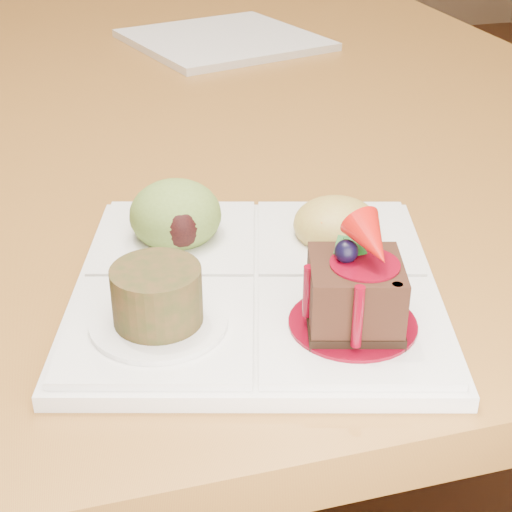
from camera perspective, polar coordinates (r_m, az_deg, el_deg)
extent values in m
plane|color=#512F17|center=(1.64, -2.97, -11.70)|extent=(6.00, 6.00, 0.00)
cube|color=olive|center=(1.29, -3.82, 13.69)|extent=(1.00, 1.80, 0.04)
cylinder|color=olive|center=(2.28, 3.01, 10.86)|extent=(0.06, 0.06, 0.71)
cylinder|color=black|center=(1.79, 16.96, -0.51)|extent=(0.04, 0.04, 0.45)
cylinder|color=black|center=(2.10, 13.71, 4.52)|extent=(0.04, 0.04, 0.45)
cube|color=silver|center=(0.61, 0.00, -2.39)|extent=(0.34, 0.34, 0.01)
cube|color=silver|center=(0.55, 7.02, -5.25)|extent=(0.16, 0.16, 0.01)
cube|color=silver|center=(0.55, -7.04, -5.23)|extent=(0.16, 0.16, 0.01)
cube|color=silver|center=(0.66, -5.78, 1.32)|extent=(0.16, 0.16, 0.01)
cube|color=silver|center=(0.66, 5.81, 1.31)|extent=(0.16, 0.16, 0.01)
cylinder|color=#640312|center=(0.55, 7.04, -4.88)|extent=(0.09, 0.09, 0.00)
cube|color=black|center=(0.54, 7.06, -4.62)|extent=(0.08, 0.08, 0.01)
cube|color=black|center=(0.53, 7.22, -2.43)|extent=(0.08, 0.08, 0.04)
cylinder|color=#640312|center=(0.52, 7.36, -0.47)|extent=(0.05, 0.05, 0.00)
sphere|color=black|center=(0.52, 6.59, 0.35)|extent=(0.02, 0.02, 0.02)
cone|color=#AE100B|center=(0.51, 8.42, 1.07)|extent=(0.03, 0.05, 0.04)
cube|color=#114712|center=(0.53, 7.21, 0.76)|extent=(0.01, 0.02, 0.01)
cube|color=#114712|center=(0.53, 6.38, 0.76)|extent=(0.02, 0.02, 0.01)
cylinder|color=#640312|center=(0.50, 7.42, -4.41)|extent=(0.01, 0.01, 0.04)
cylinder|color=#640312|center=(0.51, 10.06, -3.96)|extent=(0.01, 0.01, 0.04)
cylinder|color=#640312|center=(0.53, 3.80, -2.57)|extent=(0.01, 0.01, 0.04)
cylinder|color=silver|center=(0.55, -7.07, -4.80)|extent=(0.10, 0.10, 0.00)
cylinder|color=#4E2E16|center=(0.53, -7.21, -2.83)|extent=(0.06, 0.06, 0.04)
cylinder|color=#3F240D|center=(0.53, -7.31, -1.52)|extent=(0.05, 0.05, 0.00)
ellipsoid|color=olive|center=(0.65, -5.88, 3.00)|extent=(0.08, 0.08, 0.06)
ellipsoid|color=black|center=(0.63, -5.46, 2.05)|extent=(0.04, 0.03, 0.03)
ellipsoid|color=#A7993C|center=(0.66, 5.86, 2.29)|extent=(0.07, 0.07, 0.04)
cube|color=#D1660F|center=(0.67, 7.14, 2.98)|extent=(0.02, 0.02, 0.02)
cube|color=#577B1A|center=(0.67, 5.90, 3.32)|extent=(0.02, 0.02, 0.02)
cube|color=#D1660F|center=(0.67, 4.63, 3.03)|extent=(0.02, 0.02, 0.02)
cube|color=#577B1A|center=(0.65, 4.79, 2.41)|extent=(0.02, 0.02, 0.02)
cube|color=#D1660F|center=(0.64, 5.15, 2.19)|extent=(0.02, 0.02, 0.01)
cube|color=#577B1A|center=(0.64, 6.45, 2.14)|extent=(0.02, 0.02, 0.01)
cube|color=#D1660F|center=(0.65, 7.06, 2.65)|extent=(0.02, 0.02, 0.01)
cube|color=silver|center=(1.33, -2.38, 15.43)|extent=(0.34, 0.34, 0.01)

